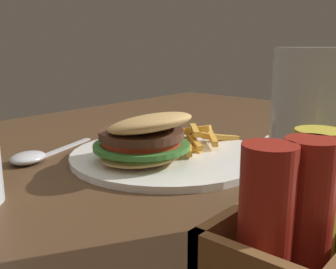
# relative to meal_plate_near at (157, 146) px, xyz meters

# --- Properties ---
(dining_table) EXTENTS (1.26, 1.24, 0.78)m
(dining_table) POSITION_rel_meal_plate_near_xyz_m (-0.10, 0.12, -0.14)
(dining_table) COLOR #4C331E
(dining_table) RESTS_ON ground_plane
(meal_plate_near) EXTENTS (0.30, 0.30, 0.09)m
(meal_plate_near) POSITION_rel_meal_plate_near_xyz_m (0.00, 0.00, 0.00)
(meal_plate_near) COLOR white
(meal_plate_near) RESTS_ON dining_table
(beer_glass) EXTENTS (0.08, 0.08, 0.17)m
(beer_glass) POSITION_rel_meal_plate_near_xyz_m (0.07, 0.26, 0.06)
(beer_glass) COLOR silver
(beer_glass) RESTS_ON dining_table
(spoon) EXTENTS (0.19, 0.09, 0.02)m
(spoon) POSITION_rel_meal_plate_near_xyz_m (0.12, -0.15, -0.02)
(spoon) COLOR silver
(spoon) RESTS_ON dining_table
(condiment_caddy) EXTENTS (0.13, 0.08, 0.12)m
(condiment_caddy) POSITION_rel_meal_plate_near_xyz_m (0.19, 0.29, 0.02)
(condiment_caddy) COLOR brown
(condiment_caddy) RESTS_ON dining_table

